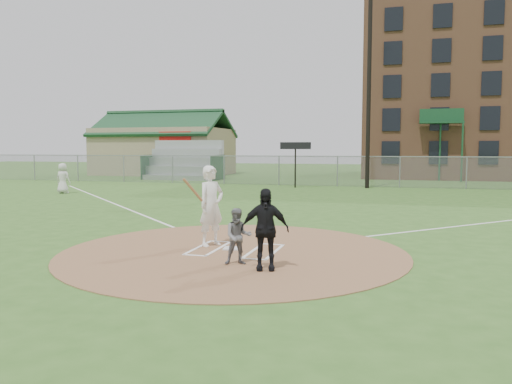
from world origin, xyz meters
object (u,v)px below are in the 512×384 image
(umpire, at_px, (265,229))
(ondeck_player, at_px, (63,178))
(catcher, at_px, (238,236))
(home_plate, at_px, (232,248))
(batter_at_plate, at_px, (211,206))

(umpire, height_order, ondeck_player, umpire)
(catcher, relative_size, umpire, 0.72)
(umpire, xyz_separation_m, ondeck_player, (-15.46, 14.14, -0.02))
(home_plate, bearing_deg, batter_at_plate, 157.67)
(catcher, xyz_separation_m, batter_at_plate, (-1.30, 1.81, 0.42))
(home_plate, xyz_separation_m, catcher, (0.65, -1.54, 0.60))
(ondeck_player, height_order, batter_at_plate, batter_at_plate)
(catcher, xyz_separation_m, ondeck_player, (-14.79, 13.85, 0.22))
(catcher, height_order, umpire, umpire)
(umpire, bearing_deg, home_plate, 111.69)
(umpire, bearing_deg, ondeck_player, 123.42)
(home_plate, relative_size, ondeck_player, 0.25)
(umpire, distance_m, ondeck_player, 20.96)
(ondeck_player, distance_m, batter_at_plate, 18.08)
(batter_at_plate, bearing_deg, home_plate, -22.33)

